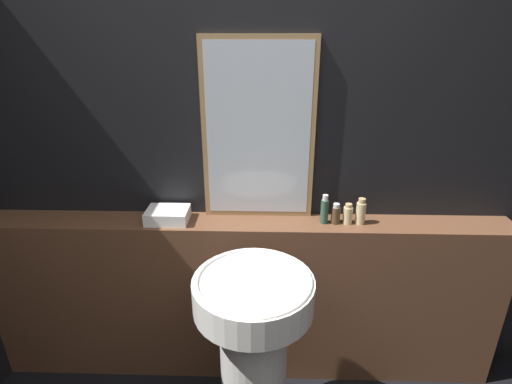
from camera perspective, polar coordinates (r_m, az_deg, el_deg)
wall_back at (r=2.10m, az=-1.60°, el=4.20°), size 8.00×0.06×2.50m
vanity_counter at (r=2.34m, az=-1.58°, el=-14.94°), size 2.79×0.21×0.97m
pedestal_sink at (r=1.92m, az=-0.35°, el=-21.42°), size 0.51×0.51×0.96m
mirror at (r=2.00m, az=0.34°, el=8.57°), size 0.56×0.03×0.91m
towel_stack at (r=2.12m, az=-12.50°, el=-3.23°), size 0.22×0.16×0.06m
shampoo_bottle at (r=2.06m, az=9.76°, el=-2.57°), size 0.04×0.04×0.16m
conditioner_bottle at (r=2.08m, az=11.31°, el=-3.13°), size 0.05×0.05×0.11m
lotion_bottle at (r=2.09m, az=12.99°, el=-3.13°), size 0.05×0.05×0.11m
body_wash_bottle at (r=2.10m, az=14.74°, el=-2.78°), size 0.05×0.05×0.14m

